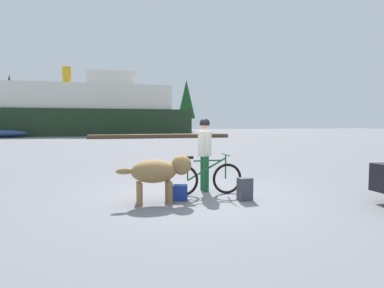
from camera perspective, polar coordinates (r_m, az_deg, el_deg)
name	(u,v)px	position (r m, az deg, el deg)	size (l,w,h in m)	color
ground_plane	(200,195)	(6.85, 1.55, -9.47)	(160.00, 160.00, 0.00)	slate
bicycle	(205,178)	(6.79, 2.41, -6.36)	(1.70, 0.44, 0.90)	black
person_cyclist	(205,147)	(7.16, 2.36, -0.61)	(0.32, 0.53, 1.70)	#19592D
dog	(160,171)	(6.13, -6.05, -5.01)	(1.49, 0.54, 0.94)	olive
backpack	(245,189)	(6.47, 9.79, -8.23)	(0.28, 0.20, 0.46)	#3F3F4C
handbag_pannier	(180,193)	(6.38, -2.30, -9.01)	(0.32, 0.18, 0.32)	navy
dock_pier	(160,136)	(34.36, -6.01, 1.50)	(15.21, 2.58, 0.40)	brown
ferry_boat	(93,112)	(44.00, -17.93, 5.76)	(25.86, 8.19, 9.04)	#1E331E
pine_tree_far_left	(10,95)	(63.15, -30.75, 7.89)	(2.90, 2.90, 10.17)	#4C331E
pine_tree_center	(115,94)	(58.74, -14.17, 8.94)	(3.83, 3.83, 10.95)	#4C331E
pine_tree_far_right	(186,99)	(60.60, -1.05, 8.28)	(3.47, 3.47, 10.06)	#4C331E
pine_tree_mid_back	(116,101)	(63.72, -13.85, 7.81)	(2.95, 2.95, 9.42)	#4C331E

